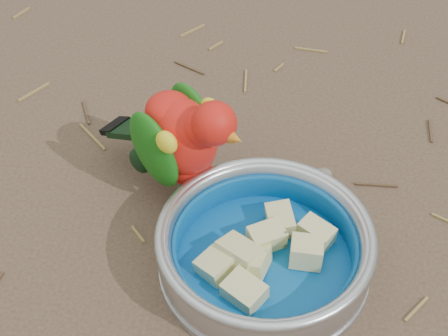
# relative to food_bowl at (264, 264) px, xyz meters

# --- Properties ---
(ground) EXTENTS (60.00, 60.00, 0.00)m
(ground) POSITION_rel_food_bowl_xyz_m (-0.06, 0.05, -0.01)
(ground) COLOR brown
(food_bowl) EXTENTS (0.23, 0.23, 0.02)m
(food_bowl) POSITION_rel_food_bowl_xyz_m (0.00, 0.00, 0.00)
(food_bowl) COLOR #B2B2BA
(food_bowl) RESTS_ON ground
(bowl_wall) EXTENTS (0.23, 0.23, 0.04)m
(bowl_wall) POSITION_rel_food_bowl_xyz_m (0.00, 0.00, 0.03)
(bowl_wall) COLOR #B2B2BA
(bowl_wall) RESTS_ON food_bowl
(fruit_wedges) EXTENTS (0.14, 0.14, 0.03)m
(fruit_wedges) POSITION_rel_food_bowl_xyz_m (0.00, -0.00, 0.02)
(fruit_wedges) COLOR beige
(fruit_wedges) RESTS_ON food_bowl
(lory_parrot) EXTENTS (0.21, 0.18, 0.16)m
(lory_parrot) POSITION_rel_food_bowl_xyz_m (-0.10, 0.11, 0.07)
(lory_parrot) COLOR red
(lory_parrot) RESTS_ON ground
(ground_debris) EXTENTS (0.90, 0.80, 0.01)m
(ground_debris) POSITION_rel_food_bowl_xyz_m (-0.04, 0.10, -0.01)
(ground_debris) COLOR olive
(ground_debris) RESTS_ON ground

